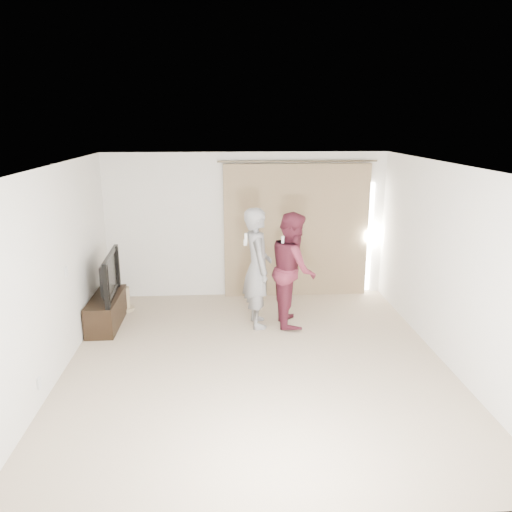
# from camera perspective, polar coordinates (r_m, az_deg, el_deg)

# --- Properties ---
(floor) EXTENTS (5.50, 5.50, 0.00)m
(floor) POSITION_cam_1_polar(r_m,az_deg,el_deg) (6.80, 0.06, -12.11)
(floor) COLOR tan
(floor) RESTS_ON ground
(wall_back) EXTENTS (5.00, 0.04, 2.60)m
(wall_back) POSITION_cam_1_polar(r_m,az_deg,el_deg) (8.97, -1.12, 3.50)
(wall_back) COLOR silver
(wall_back) RESTS_ON ground
(wall_left) EXTENTS (0.04, 5.50, 2.60)m
(wall_left) POSITION_cam_1_polar(r_m,az_deg,el_deg) (6.63, -22.04, -1.85)
(wall_left) COLOR silver
(wall_left) RESTS_ON ground
(ceiling) EXTENTS (5.00, 5.50, 0.01)m
(ceiling) POSITION_cam_1_polar(r_m,az_deg,el_deg) (6.06, 0.06, 10.30)
(ceiling) COLOR silver
(ceiling) RESTS_ON wall_back
(curtain) EXTENTS (2.80, 0.11, 2.46)m
(curtain) POSITION_cam_1_polar(r_m,az_deg,el_deg) (9.01, 4.72, 2.87)
(curtain) COLOR #927D59
(curtain) RESTS_ON ground
(tv_console) EXTENTS (0.42, 1.22, 0.47)m
(tv_console) POSITION_cam_1_polar(r_m,az_deg,el_deg) (8.22, -16.70, -6.01)
(tv_console) COLOR black
(tv_console) RESTS_ON ground
(tv) EXTENTS (0.23, 1.21, 0.69)m
(tv) POSITION_cam_1_polar(r_m,az_deg,el_deg) (8.04, -17.01, -2.14)
(tv) COLOR black
(tv) RESTS_ON tv_console
(scratching_post) EXTENTS (0.31, 0.31, 0.41)m
(scratching_post) POSITION_cam_1_polar(r_m,az_deg,el_deg) (8.77, -14.76, -5.00)
(scratching_post) COLOR tan
(scratching_post) RESTS_ON ground
(person_man) EXTENTS (0.52, 0.73, 1.87)m
(person_man) POSITION_cam_1_polar(r_m,az_deg,el_deg) (7.66, 0.17, -1.35)
(person_man) COLOR gray
(person_man) RESTS_ON ground
(person_woman) EXTENTS (0.68, 0.87, 1.79)m
(person_woman) POSITION_cam_1_polar(r_m,az_deg,el_deg) (7.77, 4.25, -1.47)
(person_woman) COLOR maroon
(person_woman) RESTS_ON ground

